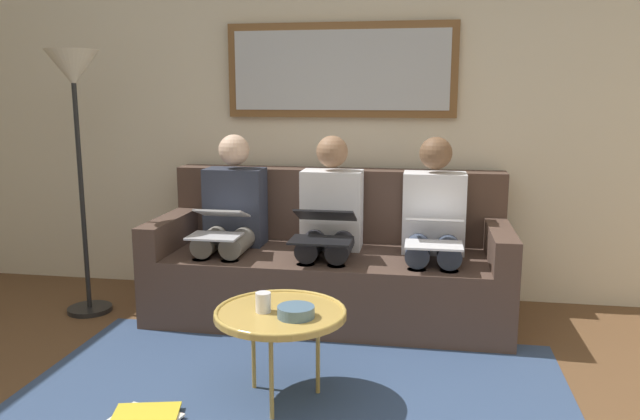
# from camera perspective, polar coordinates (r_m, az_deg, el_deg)

# --- Properties ---
(wall_rear) EXTENTS (6.00, 0.12, 2.60)m
(wall_rear) POSITION_cam_1_polar(r_m,az_deg,el_deg) (4.35, 2.04, 9.33)
(wall_rear) COLOR beige
(wall_rear) RESTS_ON ground_plane
(area_rug) EXTENTS (2.60, 1.80, 0.01)m
(area_rug) POSITION_cam_1_polar(r_m,az_deg,el_deg) (2.97, -2.91, -17.39)
(area_rug) COLOR #33476B
(area_rug) RESTS_ON ground_plane
(couch) EXTENTS (2.20, 0.90, 0.90)m
(couch) POSITION_cam_1_polar(r_m,az_deg,el_deg) (4.02, 1.01, -5.07)
(couch) COLOR #4C382D
(couch) RESTS_ON ground_plane
(framed_mirror) EXTENTS (1.54, 0.05, 0.62)m
(framed_mirror) POSITION_cam_1_polar(r_m,az_deg,el_deg) (4.26, 1.89, 12.66)
(framed_mirror) COLOR brown
(coffee_table) EXTENTS (0.60, 0.60, 0.44)m
(coffee_table) POSITION_cam_1_polar(r_m,az_deg,el_deg) (2.86, -3.64, -9.49)
(coffee_table) COLOR tan
(coffee_table) RESTS_ON ground_plane
(cup) EXTENTS (0.07, 0.07, 0.09)m
(cup) POSITION_cam_1_polar(r_m,az_deg,el_deg) (2.84, -5.22, -8.41)
(cup) COLOR silver
(cup) RESTS_ON coffee_table
(bowl) EXTENTS (0.16, 0.16, 0.05)m
(bowl) POSITION_cam_1_polar(r_m,az_deg,el_deg) (2.77, -2.22, -9.29)
(bowl) COLOR slate
(bowl) RESTS_ON coffee_table
(person_left) EXTENTS (0.38, 0.58, 1.14)m
(person_left) POSITION_cam_1_polar(r_m,az_deg,el_deg) (3.84, 10.36, -1.42)
(person_left) COLOR silver
(person_left) RESTS_ON couch
(laptop_white) EXTENTS (0.32, 0.36, 0.15)m
(laptop_white) POSITION_cam_1_polar(r_m,az_deg,el_deg) (3.60, 10.40, -1.89)
(laptop_white) COLOR white
(person_middle) EXTENTS (0.38, 0.58, 1.14)m
(person_middle) POSITION_cam_1_polar(r_m,az_deg,el_deg) (3.88, 0.87, -1.11)
(person_middle) COLOR silver
(person_middle) RESTS_ON couch
(laptop_black) EXTENTS (0.36, 0.40, 0.17)m
(laptop_black) POSITION_cam_1_polar(r_m,az_deg,el_deg) (3.66, 0.32, -1.48)
(laptop_black) COLOR black
(person_right) EXTENTS (0.38, 0.58, 1.14)m
(person_right) POSITION_cam_1_polar(r_m,az_deg,el_deg) (4.03, -8.16, -0.78)
(person_right) COLOR #2D3342
(person_right) RESTS_ON couch
(laptop_silver) EXTENTS (0.30, 0.37, 0.16)m
(laptop_silver) POSITION_cam_1_polar(r_m,az_deg,el_deg) (3.80, -9.26, -1.19)
(laptop_silver) COLOR silver
(magazine_stack) EXTENTS (0.32, 0.28, 0.03)m
(magazine_stack) POSITION_cam_1_polar(r_m,az_deg,el_deg) (2.93, -15.78, -17.86)
(magazine_stack) COLOR red
(magazine_stack) RESTS_ON ground_plane
(standing_lamp) EXTENTS (0.32, 0.32, 1.66)m
(standing_lamp) POSITION_cam_1_polar(r_m,az_deg,el_deg) (4.15, -21.54, 9.52)
(standing_lamp) COLOR black
(standing_lamp) RESTS_ON ground_plane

